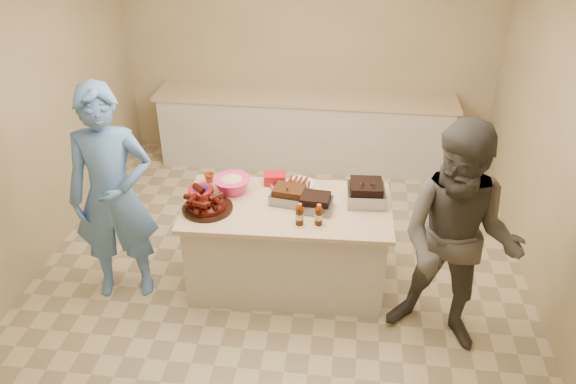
# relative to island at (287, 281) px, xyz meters

# --- Properties ---
(room) EXTENTS (4.50, 5.00, 2.70)m
(room) POSITION_rel_island_xyz_m (-0.08, 0.15, 0.00)
(room) COLOR tan
(room) RESTS_ON ground
(back_counter) EXTENTS (3.60, 0.64, 0.90)m
(back_counter) POSITION_rel_island_xyz_m (-0.08, 2.35, 0.45)
(back_counter) COLOR beige
(back_counter) RESTS_ON ground
(island) EXTENTS (1.77, 0.98, 0.83)m
(island) POSITION_rel_island_xyz_m (0.00, 0.00, 0.00)
(island) COLOR beige
(island) RESTS_ON ground
(rib_platter) EXTENTS (0.54, 0.54, 0.17)m
(rib_platter) POSITION_rel_island_xyz_m (-0.65, -0.14, 0.83)
(rib_platter) COLOR #3F0803
(rib_platter) RESTS_ON island
(pulled_pork_tray) EXTENTS (0.33, 0.27, 0.09)m
(pulled_pork_tray) POSITION_rel_island_xyz_m (0.01, 0.05, 0.83)
(pulled_pork_tray) COLOR #47230F
(pulled_pork_tray) RESTS_ON island
(brisket_tray) EXTENTS (0.30, 0.25, 0.08)m
(brisket_tray) POSITION_rel_island_xyz_m (0.24, -0.03, 0.83)
(brisket_tray) COLOR black
(brisket_tray) RESTS_ON island
(roasting_pan) EXTENTS (0.33, 0.33, 0.12)m
(roasting_pan) POSITION_rel_island_xyz_m (0.65, 0.14, 0.83)
(roasting_pan) COLOR gray
(roasting_pan) RESTS_ON island
(coleslaw_bowl) EXTENTS (0.34, 0.34, 0.22)m
(coleslaw_bowl) POSITION_rel_island_xyz_m (-0.51, 0.17, 0.83)
(coleslaw_bowl) COLOR #F72D73
(coleslaw_bowl) RESTS_ON island
(sausage_plate) EXTENTS (0.29, 0.29, 0.04)m
(sausage_plate) POSITION_rel_island_xyz_m (0.07, 0.37, 0.83)
(sausage_plate) COLOR silver
(sausage_plate) RESTS_ON island
(mac_cheese_dish) EXTENTS (0.30, 0.22, 0.08)m
(mac_cheese_dish) POSITION_rel_island_xyz_m (0.65, 0.32, 0.83)
(mac_cheese_dish) COLOR orange
(mac_cheese_dish) RESTS_ON island
(bbq_bottle_a) EXTENTS (0.07, 0.07, 0.19)m
(bbq_bottle_a) POSITION_rel_island_xyz_m (0.13, -0.27, 0.83)
(bbq_bottle_a) COLOR #3B1603
(bbq_bottle_a) RESTS_ON island
(bbq_bottle_b) EXTENTS (0.06, 0.06, 0.18)m
(bbq_bottle_b) POSITION_rel_island_xyz_m (0.28, -0.25, 0.83)
(bbq_bottle_b) COLOR #3B1603
(bbq_bottle_b) RESTS_ON island
(mustard_bottle) EXTENTS (0.05, 0.05, 0.12)m
(mustard_bottle) POSITION_rel_island_xyz_m (-0.09, 0.17, 0.83)
(mustard_bottle) COLOR #E1A200
(mustard_bottle) RESTS_ON island
(sauce_bowl) EXTENTS (0.13, 0.05, 0.13)m
(sauce_bowl) POSITION_rel_island_xyz_m (-0.12, 0.28, 0.83)
(sauce_bowl) COLOR silver
(sauce_bowl) RESTS_ON island
(plate_stack_large) EXTENTS (0.23, 0.23, 0.03)m
(plate_stack_large) POSITION_rel_island_xyz_m (-0.78, 0.13, 0.83)
(plate_stack_large) COLOR #A91217
(plate_stack_large) RESTS_ON island
(plate_stack_small) EXTENTS (0.16, 0.16, 0.02)m
(plate_stack_small) POSITION_rel_island_xyz_m (-0.77, -0.05, 0.83)
(plate_stack_small) COLOR #A91217
(plate_stack_small) RESTS_ON island
(plastic_cup) EXTENTS (0.10, 0.09, 0.09)m
(plastic_cup) POSITION_rel_island_xyz_m (-0.74, 0.30, 0.83)
(plastic_cup) COLOR #953E17
(plastic_cup) RESTS_ON island
(basket_stack) EXTENTS (0.21, 0.17, 0.10)m
(basket_stack) POSITION_rel_island_xyz_m (-0.16, 0.36, 0.83)
(basket_stack) COLOR #A91217
(basket_stack) RESTS_ON island
(guest_blue) EXTENTS (1.12, 2.03, 0.46)m
(guest_blue) POSITION_rel_island_xyz_m (-1.41, -0.25, 0.00)
(guest_blue) COLOR #5486CE
(guest_blue) RESTS_ON ground
(guest_gray) EXTENTS (1.49, 2.07, 0.71)m
(guest_gray) POSITION_rel_island_xyz_m (1.32, -0.53, 0.00)
(guest_gray) COLOR #52504A
(guest_gray) RESTS_ON ground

